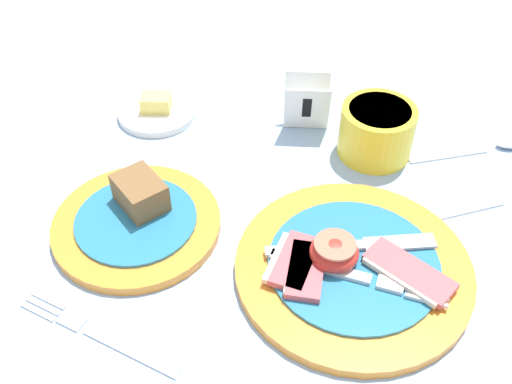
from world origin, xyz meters
TOP-DOWN VIEW (x-y plane):
  - ground_plane at (0.00, 0.00)m, footprint 3.00×3.00m
  - breakfast_plate at (0.06, 0.02)m, footprint 0.25×0.25m
  - bread_plate at (-0.19, 0.03)m, footprint 0.19×0.19m
  - sugar_cup at (0.06, 0.22)m, footprint 0.09×0.09m
  - butter_dish at (-0.24, 0.24)m, footprint 0.11×0.11m
  - number_card at (-0.03, 0.26)m, footprint 0.07×0.05m
  - teaspoon_near_cup at (0.23, 0.27)m, footprint 0.18×0.10m
  - fork_on_cloth at (-0.17, -0.12)m, footprint 0.18×0.06m

SIDE VIEW (x-z plane):
  - ground_plane at x=0.00m, z-range 0.00..0.00m
  - fork_on_cloth at x=-0.17m, z-range 0.00..0.01m
  - teaspoon_near_cup at x=0.23m, z-range 0.00..0.01m
  - butter_dish at x=-0.24m, z-range -0.01..0.02m
  - breakfast_plate at x=0.06m, z-range -0.01..0.03m
  - bread_plate at x=-0.19m, z-range -0.01..0.04m
  - sugar_cup at x=0.06m, z-range 0.00..0.07m
  - number_card at x=-0.03m, z-range 0.00..0.07m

